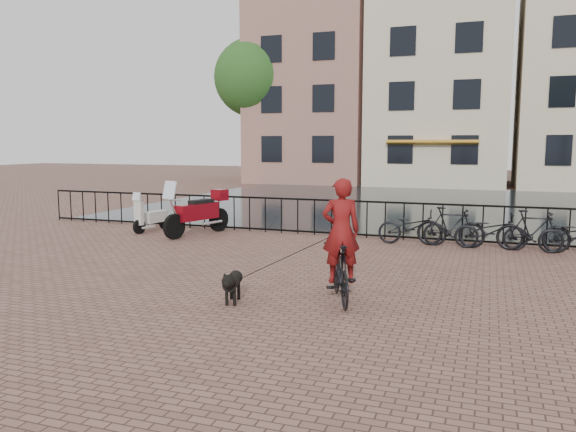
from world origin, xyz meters
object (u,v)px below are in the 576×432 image
(cyclist, at_px, (341,248))
(dog, at_px, (233,285))
(motorcycle, at_px, (197,207))
(scooter, at_px, (152,211))

(cyclist, bearing_deg, dog, -1.25)
(motorcycle, xyz_separation_m, scooter, (-1.57, 0.14, -0.20))
(motorcycle, height_order, scooter, motorcycle)
(motorcycle, bearing_deg, cyclist, -26.07)
(cyclist, distance_m, scooter, 8.81)
(cyclist, distance_m, dog, 1.87)
(cyclist, relative_size, scooter, 1.74)
(dog, height_order, motorcycle, motorcycle)
(dog, distance_m, scooter, 8.01)
(scooter, bearing_deg, dog, -35.60)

